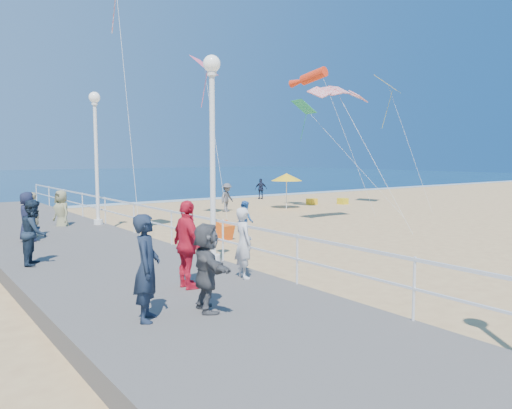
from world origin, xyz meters
TOP-DOWN VIEW (x-y plane):
  - ground at (0.00, 0.00)m, footprint 160.00×160.00m
  - ocean at (0.00, 65.00)m, footprint 160.00×90.00m
  - surf_line at (0.00, 20.50)m, footprint 160.00×1.20m
  - boardwalk at (-7.50, 0.00)m, footprint 5.00×44.00m
  - railing at (-5.05, 0.00)m, footprint 0.05×42.00m
  - lamp_post_mid at (-5.35, 0.00)m, footprint 0.44×0.44m
  - lamp_post_far at (-5.35, 9.00)m, footprint 0.44×0.44m
  - woman_holding_toddler at (-5.67, -1.86)m, footprint 0.51×0.66m
  - toddler_held at (-5.52, -1.71)m, footprint 0.43×0.51m
  - spectator_0 at (-8.67, -3.33)m, footprint 0.73×0.79m
  - spectator_3 at (-7.13, -1.90)m, footprint 0.49×1.11m
  - spectator_4 at (-8.57, 6.28)m, footprint 0.52×0.80m
  - spectator_5 at (-7.60, -3.47)m, footprint 0.83×1.56m
  - spectator_6 at (-8.14, 7.32)m, footprint 0.47×0.62m
  - spectator_7 at (-9.18, 2.49)m, footprint 0.92×1.01m
  - beach_walker_a at (3.30, 12.73)m, footprint 1.21×0.97m
  - beach_walker_b at (9.89, 18.32)m, footprint 0.96×0.72m
  - beach_walker_c at (-6.66, 9.45)m, footprint 0.80×1.02m
  - box_kite at (-2.01, 4.73)m, footprint 0.64×0.77m
  - beach_umbrella at (7.10, 12.01)m, footprint 1.90×1.90m
  - beach_chair_left at (10.07, 12.99)m, footprint 0.55×0.55m
  - beach_chair_right at (11.92, 12.01)m, footprint 0.55×0.55m
  - kite_parafoil at (4.42, 5.10)m, footprint 3.21×0.94m
  - kite_windsock at (6.71, 9.29)m, footprint 1.00×2.65m
  - kite_diamond_pink at (0.23, 9.91)m, footprint 1.57×1.52m
  - kite_diamond_multi at (12.75, 9.21)m, footprint 2.15×2.02m
  - kite_diamond_green at (7.76, 11.27)m, footprint 1.31×1.48m

SIDE VIEW (x-z plane):
  - ground at x=0.00m, z-range 0.00..0.00m
  - ocean at x=0.00m, z-range -0.01..0.04m
  - surf_line at x=0.00m, z-range 0.01..0.05m
  - boardwalk at x=-7.50m, z-range 0.00..0.40m
  - beach_chair_left at x=10.07m, z-range 0.00..0.40m
  - beach_chair_right at x=11.92m, z-range 0.00..0.40m
  - box_kite at x=-2.01m, z-range -0.07..0.67m
  - beach_walker_b at x=9.89m, z-range 0.00..1.52m
  - beach_walker_a at x=3.30m, z-range 0.00..1.63m
  - beach_walker_c at x=-6.66m, z-range 0.00..1.82m
  - spectator_6 at x=-8.14m, z-range 0.40..1.93m
  - spectator_5 at x=-7.60m, z-range 0.40..2.00m
  - woman_holding_toddler at x=-5.67m, z-range 0.40..2.02m
  - spectator_4 at x=-8.57m, z-range 0.40..2.03m
  - spectator_7 at x=-9.18m, z-range 0.40..2.07m
  - railing at x=-5.05m, z-range 0.98..1.53m
  - spectator_0 at x=-8.67m, z-range 0.40..2.22m
  - spectator_3 at x=-7.13m, z-range 0.40..2.26m
  - toddler_held at x=-5.52m, z-range 1.25..2.16m
  - beach_umbrella at x=7.10m, z-range 0.84..2.98m
  - lamp_post_mid at x=-5.35m, z-range 1.00..6.32m
  - lamp_post_far at x=-5.35m, z-range 1.00..6.32m
  - kite_diamond_green at x=7.76m, z-range 5.67..6.44m
  - kite_parafoil at x=4.42m, z-range 5.81..6.46m
  - kite_diamond_pink at x=0.23m, z-range 7.05..7.86m
  - kite_windsock at x=6.71m, z-range 6.95..8.02m
  - kite_diamond_multi at x=12.75m, z-range 7.03..8.04m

